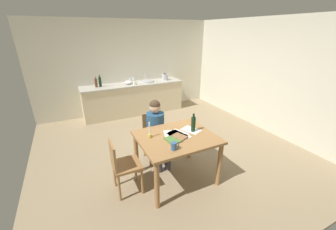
# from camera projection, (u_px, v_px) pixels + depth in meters

# --- Properties ---
(ground_plane) EXTENTS (5.20, 5.20, 0.04)m
(ground_plane) POSITION_uv_depth(u_px,v_px,m) (168.00, 149.00, 4.38)
(ground_plane) COLOR #937F60
(wall_back) EXTENTS (5.20, 0.12, 2.60)m
(wall_back) POSITION_uv_depth(u_px,v_px,m) (129.00, 67.00, 6.03)
(wall_back) COLOR beige
(wall_back) RESTS_ON ground
(wall_right) EXTENTS (0.12, 5.20, 2.60)m
(wall_right) POSITION_uv_depth(u_px,v_px,m) (265.00, 76.00, 4.94)
(wall_right) COLOR beige
(wall_right) RESTS_ON ground
(kitchen_counter) EXTENTS (2.90, 0.64, 0.90)m
(kitchen_counter) POSITION_uv_depth(u_px,v_px,m) (134.00, 98.00, 6.06)
(kitchen_counter) COLOR beige
(kitchen_counter) RESTS_ON ground
(dining_table) EXTENTS (1.18, 0.99, 0.79)m
(dining_table) POSITION_uv_depth(u_px,v_px,m) (176.00, 143.00, 3.23)
(dining_table) COLOR #9E7042
(dining_table) RESTS_ON ground
(chair_at_table) EXTENTS (0.42, 0.42, 0.89)m
(chair_at_table) POSITION_uv_depth(u_px,v_px,m) (154.00, 134.00, 3.88)
(chair_at_table) COLOR #9E7042
(chair_at_table) RESTS_ON ground
(person_seated) EXTENTS (0.33, 0.60, 1.19)m
(person_seated) POSITION_uv_depth(u_px,v_px,m) (157.00, 129.00, 3.69)
(person_seated) COLOR navy
(person_seated) RESTS_ON ground
(chair_side_empty) EXTENTS (0.41, 0.41, 0.87)m
(chair_side_empty) POSITION_uv_depth(u_px,v_px,m) (123.00, 164.00, 3.02)
(chair_side_empty) COLOR #9E7042
(chair_side_empty) RESTS_ON ground
(coffee_mug) EXTENTS (0.12, 0.08, 0.11)m
(coffee_mug) POSITION_uv_depth(u_px,v_px,m) (174.00, 146.00, 2.81)
(coffee_mug) COLOR #33598C
(coffee_mug) RESTS_ON dining_table
(candlestick) EXTENTS (0.06, 0.06, 0.25)m
(candlestick) POSITION_uv_depth(u_px,v_px,m) (150.00, 133.00, 3.13)
(candlestick) COLOR gold
(candlestick) RESTS_ON dining_table
(book_magazine) EXTENTS (0.19, 0.24, 0.02)m
(book_magazine) POSITION_uv_depth(u_px,v_px,m) (173.00, 140.00, 3.05)
(book_magazine) COLOR #4F7A37
(book_magazine) RESTS_ON dining_table
(book_cookery) EXTENTS (0.23, 0.26, 0.03)m
(book_cookery) POSITION_uv_depth(u_px,v_px,m) (179.00, 137.00, 3.13)
(book_cookery) COLOR #8A613E
(book_cookery) RESTS_ON dining_table
(paper_letter) EXTENTS (0.31, 0.36, 0.00)m
(paper_letter) POSITION_uv_depth(u_px,v_px,m) (191.00, 130.00, 3.39)
(paper_letter) COLOR white
(paper_letter) RESTS_ON dining_table
(paper_bill) EXTENTS (0.31, 0.35, 0.00)m
(paper_bill) POSITION_uv_depth(u_px,v_px,m) (178.00, 134.00, 3.26)
(paper_bill) COLOR white
(paper_bill) RESTS_ON dining_table
(paper_envelope) EXTENTS (0.28, 0.34, 0.00)m
(paper_envelope) POSITION_uv_depth(u_px,v_px,m) (177.00, 135.00, 3.23)
(paper_envelope) COLOR white
(paper_envelope) RESTS_ON dining_table
(paper_receipt) EXTENTS (0.31, 0.36, 0.00)m
(paper_receipt) POSITION_uv_depth(u_px,v_px,m) (180.00, 136.00, 3.19)
(paper_receipt) COLOR white
(paper_receipt) RESTS_ON dining_table
(paper_notice) EXTENTS (0.28, 0.34, 0.00)m
(paper_notice) POSITION_uv_depth(u_px,v_px,m) (171.00, 134.00, 3.24)
(paper_notice) COLOR white
(paper_notice) RESTS_ON dining_table
(wine_bottle_on_table) EXTENTS (0.07, 0.07, 0.30)m
(wine_bottle_on_table) POSITION_uv_depth(u_px,v_px,m) (193.00, 124.00, 3.30)
(wine_bottle_on_table) COLOR black
(wine_bottle_on_table) RESTS_ON dining_table
(sink_unit) EXTENTS (0.36, 0.36, 0.24)m
(sink_unit) POSITION_uv_depth(u_px,v_px,m) (147.00, 81.00, 6.06)
(sink_unit) COLOR #B2B7BC
(sink_unit) RESTS_ON kitchen_counter
(bottle_oil) EXTENTS (0.07, 0.07, 0.27)m
(bottle_oil) POSITION_uv_depth(u_px,v_px,m) (96.00, 83.00, 5.46)
(bottle_oil) COLOR #593319
(bottle_oil) RESTS_ON kitchen_counter
(bottle_vinegar) EXTENTS (0.07, 0.07, 0.31)m
(bottle_vinegar) POSITION_uv_depth(u_px,v_px,m) (100.00, 82.00, 5.51)
(bottle_vinegar) COLOR black
(bottle_vinegar) RESTS_ON kitchen_counter
(mixing_bowl) EXTENTS (0.21, 0.21, 0.10)m
(mixing_bowl) POSITION_uv_depth(u_px,v_px,m) (128.00, 82.00, 5.80)
(mixing_bowl) COLOR white
(mixing_bowl) RESTS_ON kitchen_counter
(stovetop_kettle) EXTENTS (0.18, 0.18, 0.22)m
(stovetop_kettle) POSITION_uv_depth(u_px,v_px,m) (165.00, 77.00, 6.26)
(stovetop_kettle) COLOR #B7BABF
(stovetop_kettle) RESTS_ON kitchen_counter
(wine_glass_near_sink) EXTENTS (0.07, 0.07, 0.15)m
(wine_glass_near_sink) POSITION_uv_depth(u_px,v_px,m) (133.00, 78.00, 5.99)
(wine_glass_near_sink) COLOR silver
(wine_glass_near_sink) RESTS_ON kitchen_counter
(wine_glass_by_kettle) EXTENTS (0.07, 0.07, 0.15)m
(wine_glass_by_kettle) POSITION_uv_depth(u_px,v_px,m) (130.00, 79.00, 5.95)
(wine_glass_by_kettle) COLOR silver
(wine_glass_by_kettle) RESTS_ON kitchen_counter
(teacup_on_counter) EXTENTS (0.11, 0.07, 0.10)m
(teacup_on_counter) POSITION_uv_depth(u_px,v_px,m) (134.00, 83.00, 5.74)
(teacup_on_counter) COLOR white
(teacup_on_counter) RESTS_ON kitchen_counter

